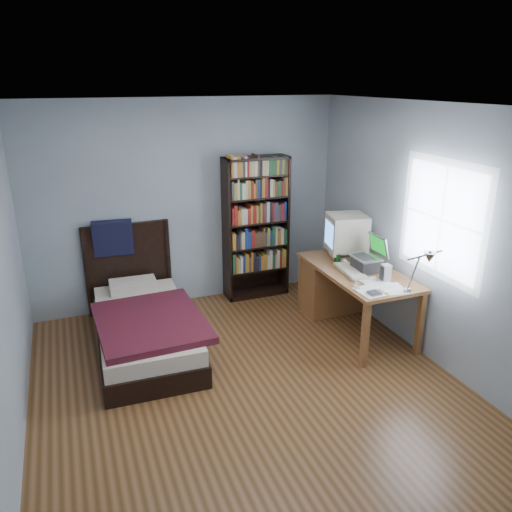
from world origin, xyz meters
The scene contains 14 objects.
room centered at (0.03, 0.00, 1.25)m, with size 4.20×4.24×2.50m.
desk centered at (1.50, 1.01, 0.41)m, with size 0.75×1.50×0.73m.
crt_monitor centered at (1.58, 1.03, 1.02)m, with size 0.53×0.49×0.51m.
laptop centered at (1.57, 0.54, 0.84)m, with size 0.31×0.32×0.39m.
desk_lamp centered at (1.52, -0.43, 1.18)m, with size 0.22×0.48×0.56m.
keyboard centered at (1.39, 0.56, 0.75)m, with size 0.19×0.49×0.03m, color beige.
speaker centered at (1.60, 0.23, 0.82)m, with size 0.09×0.09×0.18m, color #969699.
soda_can centered at (1.39, 0.86, 0.79)m, with size 0.06×0.06×0.11m, color #073811.
mouse centered at (1.48, 0.86, 0.75)m, with size 0.07×0.12×0.04m, color silver.
phone_silver centered at (1.29, 0.35, 0.74)m, with size 0.05×0.10×0.02m, color #B3B3B8.
phone_grey centered at (1.22, 0.17, 0.74)m, with size 0.04×0.08×0.02m, color #969699.
external_drive centered at (1.29, -0.03, 0.74)m, with size 0.11×0.11×0.02m, color #969699.
bookshelf centered at (0.83, 1.94, 0.91)m, with size 0.81×0.30×1.80m.
bed centered at (-0.76, 1.14, 0.26)m, with size 1.07×2.05×1.16m.
Camera 1 is at (-1.36, -3.71, 2.70)m, focal length 35.00 mm.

